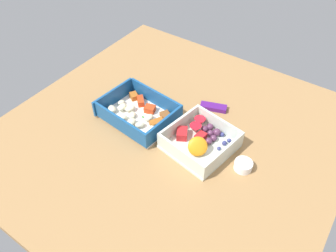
{
  "coord_description": "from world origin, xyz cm",
  "views": [
    {
      "loc": [
        32.1,
        -47.79,
        61.44
      ],
      "look_at": [
        -0.98,
        -0.1,
        4.0
      ],
      "focal_mm": 35.55,
      "sensor_mm": 36.0,
      "label": 1
    }
  ],
  "objects_px": {
    "pasta_container": "(138,114)",
    "paper_cup_liner": "(242,167)",
    "candy_bar": "(213,107)",
    "fruit_bowl": "(200,139)"
  },
  "relations": [
    {
      "from": "pasta_container",
      "to": "paper_cup_liner",
      "type": "height_order",
      "value": "pasta_container"
    },
    {
      "from": "pasta_container",
      "to": "candy_bar",
      "type": "bearing_deg",
      "value": 50.85
    },
    {
      "from": "candy_bar",
      "to": "paper_cup_liner",
      "type": "relative_size",
      "value": 1.71
    },
    {
      "from": "fruit_bowl",
      "to": "paper_cup_liner",
      "type": "xyz_separation_m",
      "value": [
        0.12,
        -0.01,
        -0.01
      ]
    },
    {
      "from": "candy_bar",
      "to": "paper_cup_liner",
      "type": "distance_m",
      "value": 0.21
    },
    {
      "from": "pasta_container",
      "to": "fruit_bowl",
      "type": "relative_size",
      "value": 1.17
    },
    {
      "from": "pasta_container",
      "to": "paper_cup_liner",
      "type": "bearing_deg",
      "value": 5.49
    },
    {
      "from": "pasta_container",
      "to": "candy_bar",
      "type": "height_order",
      "value": "pasta_container"
    },
    {
      "from": "fruit_bowl",
      "to": "candy_bar",
      "type": "relative_size",
      "value": 2.37
    },
    {
      "from": "fruit_bowl",
      "to": "candy_bar",
      "type": "height_order",
      "value": "fruit_bowl"
    }
  ]
}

